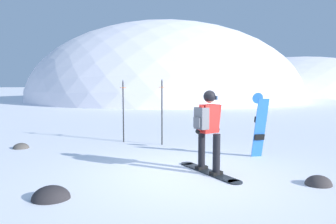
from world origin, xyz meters
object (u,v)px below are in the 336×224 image
Objects in this scene: piste_marker_far at (162,107)px; rock_small at (51,199)px; spare_snowboard at (260,125)px; piste_marker_near at (123,107)px; rock_mid at (21,148)px; snowboarder_main at (208,129)px; rock_dark at (318,185)px.

rock_small is (-2.50, -4.01, -1.14)m from piste_marker_far.
piste_marker_far reaches higher than spare_snowboard.
rock_small is (-1.38, -4.68, -1.13)m from piste_marker_near.
rock_mid is (-2.93, -0.43, -1.13)m from piste_marker_near.
snowboarder_main is 5.65m from rock_mid.
rock_small is (1.55, -4.25, 0.00)m from rock_mid.
rock_dark is (0.09, -2.13, -0.82)m from spare_snowboard.
snowboarder_main is 4.07m from piste_marker_near.
rock_mid is (-6.16, 2.31, -0.82)m from spare_snowboard.
rock_dark is (3.31, -4.87, -1.13)m from piste_marker_near.
piste_marker_far is 4.51× the size of rock_mid.
rock_dark reaches higher than rock_mid.
piste_marker_near is 4.46× the size of rock_mid.
piste_marker_near is (-3.22, 2.74, 0.30)m from spare_snowboard.
rock_small is at bearing -106.45° from piste_marker_near.
piste_marker_far is 4.88m from rock_dark.
piste_marker_near is at bearing 73.55° from rock_small.
piste_marker_far is at bearing -30.78° from piste_marker_near.
spare_snowboard reaches higher than rock_dark.
snowboarder_main is at bearing -82.13° from piste_marker_far.
snowboarder_main is at bearing -36.58° from rock_mid.
snowboarder_main reaches higher than rock_mid.
spare_snowboard is at bearing 22.85° from rock_small.
rock_small reaches higher than rock_dark.
spare_snowboard is 2.29m from rock_dark.
rock_small is at bearing -69.93° from rock_mid.
piste_marker_far is 4.22m from rock_mid.
spare_snowboard is 0.81× the size of piste_marker_far.
spare_snowboard reaches higher than rock_small.
snowboarder_main reaches higher than rock_dark.
snowboarder_main is 1.96m from spare_snowboard.
rock_dark is at bearing -2.36° from rock_small.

